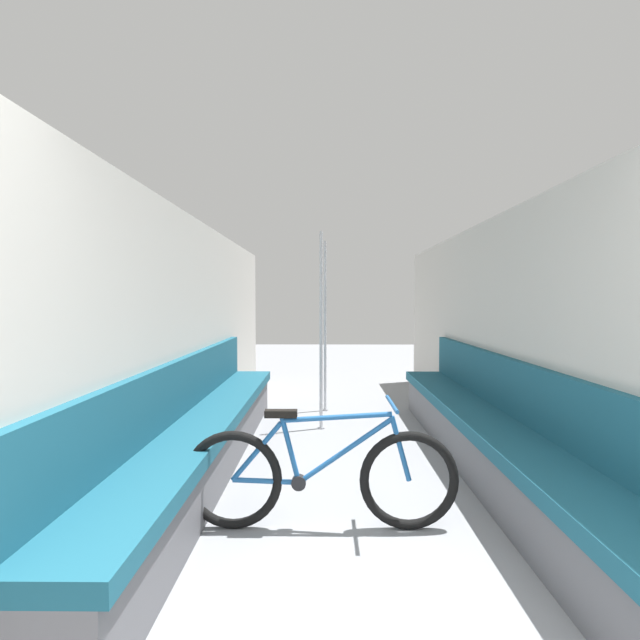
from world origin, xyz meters
The scene contains 7 objects.
wall_left centered at (-1.44, 3.09, 1.10)m, with size 0.10×9.38×2.20m, color beige.
wall_right centered at (1.44, 3.09, 1.10)m, with size 0.10×9.38×2.20m, color beige.
bench_seat_row_left centered at (-1.17, 3.11, 0.31)m, with size 0.50×4.88×0.95m.
bench_seat_row_right centered at (1.17, 3.11, 0.31)m, with size 0.50×4.88×0.95m.
bicycle centered at (-0.20, 2.12, 0.33)m, with size 1.71×0.46×0.80m.
grab_pole_near centered at (-0.17, 5.45, 1.06)m, with size 0.08×0.08×2.18m.
grab_pole_far centered at (-0.21, 4.55, 1.06)m, with size 0.08×0.08×2.18m.
Camera 1 is at (-0.17, -0.93, 1.43)m, focal length 28.00 mm.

